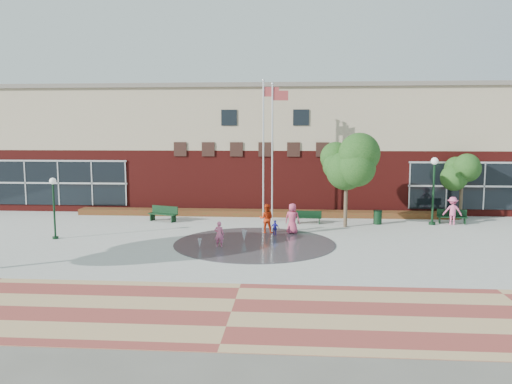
# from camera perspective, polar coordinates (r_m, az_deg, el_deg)

# --- Properties ---
(ground) EXTENTS (120.00, 120.00, 0.00)m
(ground) POSITION_cam_1_polar(r_m,az_deg,el_deg) (23.22, -0.73, -7.56)
(ground) COLOR #666056
(ground) RESTS_ON ground
(plaza_concrete) EXTENTS (46.00, 18.00, 0.01)m
(plaza_concrete) POSITION_cam_1_polar(r_m,az_deg,el_deg) (27.10, 0.00, -5.46)
(plaza_concrete) COLOR #A8A8A0
(plaza_concrete) RESTS_ON ground
(paver_band) EXTENTS (46.00, 6.00, 0.01)m
(paver_band) POSITION_cam_1_polar(r_m,az_deg,el_deg) (16.56, -2.85, -13.55)
(paver_band) COLOR #963C34
(paver_band) RESTS_ON ground
(splash_pad) EXTENTS (8.40, 8.40, 0.01)m
(splash_pad) POSITION_cam_1_polar(r_m,az_deg,el_deg) (26.12, -0.16, -5.92)
(splash_pad) COLOR #383A3D
(splash_pad) RESTS_ON ground
(library_building) EXTENTS (44.40, 10.40, 9.20)m
(library_building) POSITION_cam_1_polar(r_m,az_deg,el_deg) (39.95, 1.42, 5.21)
(library_building) COLOR #581311
(library_building) RESTS_ON ground
(flower_bed) EXTENTS (26.00, 1.20, 0.40)m
(flower_bed) POSITION_cam_1_polar(r_m,az_deg,el_deg) (34.55, 0.92, -2.79)
(flower_bed) COLOR maroon
(flower_bed) RESTS_ON ground
(flagpole_left) EXTENTS (1.07, 0.24, 9.13)m
(flagpole_left) POSITION_cam_1_polar(r_m,az_deg,el_deg) (32.10, 0.94, 5.60)
(flagpole_left) COLOR silver
(flagpole_left) RESTS_ON ground
(flagpole_right) EXTENTS (1.09, 0.27, 8.92)m
(flagpole_right) POSITION_cam_1_polar(r_m,az_deg,el_deg) (32.15, 1.97, 5.42)
(flagpole_right) COLOR silver
(flagpole_right) RESTS_ON ground
(lamp_left) EXTENTS (0.35, 0.35, 3.35)m
(lamp_left) POSITION_cam_1_polar(r_m,az_deg,el_deg) (29.02, -22.11, -0.98)
(lamp_left) COLOR black
(lamp_left) RESTS_ON ground
(lamp_right) EXTENTS (0.45, 0.45, 4.24)m
(lamp_right) POSITION_cam_1_polar(r_m,az_deg,el_deg) (32.86, 19.64, 0.95)
(lamp_right) COLOR black
(lamp_right) RESTS_ON ground
(bench_left) EXTENTS (2.05, 1.22, 1.00)m
(bench_left) POSITION_cam_1_polar(r_m,az_deg,el_deg) (33.05, -10.57, -2.78)
(bench_left) COLOR black
(bench_left) RESTS_ON ground
(bench_mid) EXTENTS (1.64, 0.56, 0.81)m
(bench_mid) POSITION_cam_1_polar(r_m,az_deg,el_deg) (31.87, 6.04, -3.17)
(bench_mid) COLOR black
(bench_mid) RESTS_ON ground
(bench_right) EXTENTS (1.86, 0.75, 0.91)m
(bench_right) POSITION_cam_1_polar(r_m,az_deg,el_deg) (33.97, 21.49, -2.93)
(bench_right) COLOR black
(bench_right) RESTS_ON ground
(trash_can) EXTENTS (0.55, 0.55, 0.90)m
(trash_can) POSITION_cam_1_polar(r_m,az_deg,el_deg) (32.35, 13.73, -2.82)
(trash_can) COLOR black
(trash_can) RESTS_ON ground
(tree_mid) EXTENTS (3.20, 3.20, 5.39)m
(tree_mid) POSITION_cam_1_polar(r_m,az_deg,el_deg) (30.62, 10.31, 3.27)
(tree_mid) COLOR #433426
(tree_mid) RESTS_ON ground
(tree_small_right) EXTENTS (2.51, 2.51, 4.28)m
(tree_small_right) POSITION_cam_1_polar(r_m,az_deg,el_deg) (35.54, 22.50, 2.04)
(tree_small_right) COLOR #433426
(tree_small_right) RESTS_ON ground
(water_jet_a) EXTENTS (0.31, 0.31, 0.60)m
(water_jet_a) POSITION_cam_1_polar(r_m,az_deg,el_deg) (26.60, -1.37, -5.70)
(water_jet_a) COLOR white
(water_jet_a) RESTS_ON ground
(water_jet_b) EXTENTS (0.22, 0.22, 0.49)m
(water_jet_b) POSITION_cam_1_polar(r_m,az_deg,el_deg) (25.11, -6.44, -6.50)
(water_jet_b) COLOR white
(water_jet_b) RESTS_ON ground
(child_splash) EXTENTS (0.51, 0.35, 1.33)m
(child_splash) POSITION_cam_1_polar(r_m,az_deg,el_deg) (25.25, -4.23, -4.85)
(child_splash) COLOR #E3618D
(child_splash) RESTS_ON ground
(adult_red) EXTENTS (0.87, 0.70, 1.70)m
(adult_red) POSITION_cam_1_polar(r_m,az_deg,el_deg) (28.66, 1.20, -3.06)
(adult_red) COLOR red
(adult_red) RESTS_ON ground
(adult_pink) EXTENTS (0.97, 0.76, 1.76)m
(adult_pink) POSITION_cam_1_polar(r_m,az_deg,el_deg) (28.55, 4.18, -3.06)
(adult_pink) COLOR #BE3D5F
(adult_pink) RESTS_ON ground
(child_blue) EXTENTS (0.56, 0.42, 0.88)m
(child_blue) POSITION_cam_1_polar(r_m,az_deg,el_deg) (28.03, 2.20, -4.14)
(child_blue) COLOR #2721A7
(child_blue) RESTS_ON ground
(person_bench) EXTENTS (1.22, 0.81, 1.76)m
(person_bench) POSITION_cam_1_polar(r_m,az_deg,el_deg) (33.64, 21.55, -2.01)
(person_bench) COLOR #E0598B
(person_bench) RESTS_ON ground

